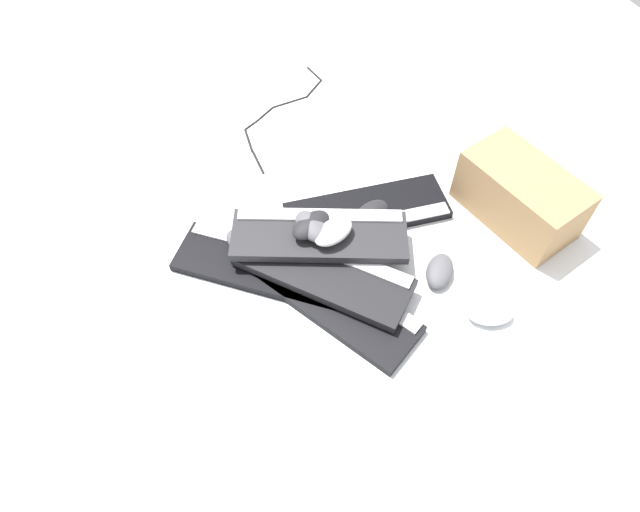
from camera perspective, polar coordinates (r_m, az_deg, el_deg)
ground_plane at (r=1.50m, az=-1.04°, el=0.84°), size 3.20×3.20×0.00m
keyboard_0 at (r=1.39m, az=1.47°, el=-4.32°), size 0.46×0.33×0.03m
keyboard_1 at (r=1.56m, az=4.76°, el=4.48°), size 0.23×0.46×0.03m
keyboard_2 at (r=1.46m, az=-5.84°, el=-0.94°), size 0.41×0.43×0.03m
keyboard_3 at (r=1.40m, az=0.36°, el=-1.52°), size 0.44×0.39×0.03m
keyboard_4 at (r=1.43m, az=-0.07°, el=2.14°), size 0.33×0.46×0.03m
mouse_0 at (r=1.39m, az=1.33°, el=2.45°), size 0.09×0.12×0.04m
mouse_1 at (r=1.46m, az=11.88°, el=-1.48°), size 0.12×0.12×0.04m
mouse_2 at (r=1.43m, az=16.68°, el=-5.52°), size 0.10×0.13×0.04m
mouse_3 at (r=1.51m, az=5.09°, el=4.36°), size 0.10×0.13×0.04m
mouse_4 at (r=1.40m, az=-0.96°, el=3.10°), size 0.10×0.13×0.04m
mouse_5 at (r=1.40m, az=-0.66°, el=3.03°), size 0.12×0.08×0.04m
mouse_6 at (r=1.46m, az=-7.59°, el=1.32°), size 0.13×0.11×0.04m
cable_0 at (r=1.86m, az=-4.01°, el=14.07°), size 0.40×0.34×0.01m
cardboard_box at (r=1.59m, az=19.40°, el=5.73°), size 0.35×0.23×0.16m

